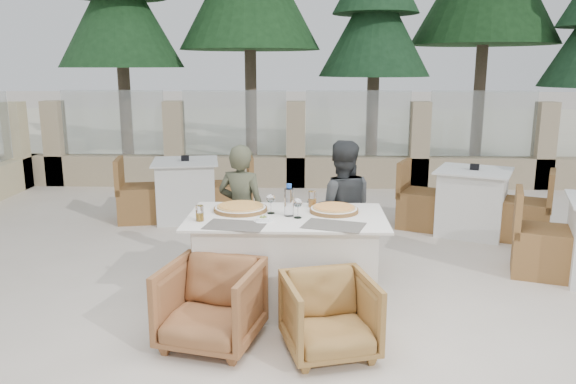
{
  "coord_description": "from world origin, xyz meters",
  "views": [
    {
      "loc": [
        0.19,
        -4.32,
        1.96
      ],
      "look_at": [
        0.03,
        0.36,
        0.9
      ],
      "focal_mm": 35.0,
      "sensor_mm": 36.0,
      "label": 1
    }
  ],
  "objects_px": {
    "armchair_far_right": "(329,243)",
    "bg_table_a": "(186,190)",
    "olive_dish": "(263,219)",
    "bg_table_b": "(472,202)",
    "water_bottle": "(289,200)",
    "armchair_far_left": "(246,245)",
    "diner_left": "(242,211)",
    "armchair_near_left": "(211,304)",
    "pizza_left": "(241,207)",
    "diner_right": "(341,210)",
    "dining_table": "(287,261)",
    "wine_glass_centre": "(271,203)",
    "beer_glass_left": "(200,213)",
    "beer_glass_right": "(312,199)",
    "pizza_right": "(334,209)",
    "wine_glass_near": "(298,207)",
    "armchair_near_right": "(329,316)"
  },
  "relations": [
    {
      "from": "armchair_far_right",
      "to": "diner_right",
      "type": "xyz_separation_m",
      "value": [
        0.1,
        -0.16,
        0.38
      ]
    },
    {
      "from": "dining_table",
      "to": "beer_glass_right",
      "type": "relative_size",
      "value": 11.7
    },
    {
      "from": "pizza_right",
      "to": "armchair_far_left",
      "type": "distance_m",
      "value": 1.01
    },
    {
      "from": "dining_table",
      "to": "bg_table_a",
      "type": "height_order",
      "value": "same"
    },
    {
      "from": "armchair_far_left",
      "to": "armchair_near_right",
      "type": "relative_size",
      "value": 1.21
    },
    {
      "from": "pizza_left",
      "to": "beer_glass_right",
      "type": "bearing_deg",
      "value": 14.25
    },
    {
      "from": "armchair_near_left",
      "to": "armchair_near_right",
      "type": "bearing_deg",
      "value": 6.68
    },
    {
      "from": "beer_glass_right",
      "to": "beer_glass_left",
      "type": "bearing_deg",
      "value": -151.61
    },
    {
      "from": "armchair_far_right",
      "to": "beer_glass_right",
      "type": "bearing_deg",
      "value": 56.39
    },
    {
      "from": "beer_glass_left",
      "to": "armchair_far_left",
      "type": "distance_m",
      "value": 0.93
    },
    {
      "from": "armchair_far_right",
      "to": "bg_table_a",
      "type": "xyz_separation_m",
      "value": [
        -1.78,
        1.81,
        0.11
      ]
    },
    {
      "from": "pizza_left",
      "to": "armchair_far_left",
      "type": "xyz_separation_m",
      "value": [
        -0.01,
        0.41,
        -0.46
      ]
    },
    {
      "from": "armchair_far_right",
      "to": "bg_table_b",
      "type": "distance_m",
      "value": 2.17
    },
    {
      "from": "olive_dish",
      "to": "bg_table_b",
      "type": "relative_size",
      "value": 0.07
    },
    {
      "from": "armchair_near_left",
      "to": "wine_glass_near",
      "type": "bearing_deg",
      "value": 60.14
    },
    {
      "from": "beer_glass_right",
      "to": "bg_table_a",
      "type": "height_order",
      "value": "beer_glass_right"
    },
    {
      "from": "dining_table",
      "to": "bg_table_b",
      "type": "bearing_deg",
      "value": 45.22
    },
    {
      "from": "pizza_left",
      "to": "beer_glass_right",
      "type": "relative_size",
      "value": 3.27
    },
    {
      "from": "pizza_left",
      "to": "wine_glass_near",
      "type": "height_order",
      "value": "wine_glass_near"
    },
    {
      "from": "pizza_left",
      "to": "wine_glass_centre",
      "type": "relative_size",
      "value": 2.43
    },
    {
      "from": "wine_glass_centre",
      "to": "bg_table_a",
      "type": "height_order",
      "value": "wine_glass_centre"
    },
    {
      "from": "pizza_right",
      "to": "wine_glass_near",
      "type": "height_order",
      "value": "wine_glass_near"
    },
    {
      "from": "pizza_left",
      "to": "beer_glass_right",
      "type": "distance_m",
      "value": 0.62
    },
    {
      "from": "olive_dish",
      "to": "pizza_right",
      "type": "bearing_deg",
      "value": 28.59
    },
    {
      "from": "water_bottle",
      "to": "armchair_far_left",
      "type": "bearing_deg",
      "value": 126.67
    },
    {
      "from": "wine_glass_centre",
      "to": "beer_glass_left",
      "type": "bearing_deg",
      "value": -155.6
    },
    {
      "from": "olive_dish",
      "to": "diner_left",
      "type": "distance_m",
      "value": 0.88
    },
    {
      "from": "wine_glass_near",
      "to": "armchair_near_right",
      "type": "xyz_separation_m",
      "value": [
        0.23,
        -0.74,
        -0.58
      ]
    },
    {
      "from": "beer_glass_right",
      "to": "armchair_far_right",
      "type": "relative_size",
      "value": 0.23
    },
    {
      "from": "wine_glass_near",
      "to": "diner_left",
      "type": "bearing_deg",
      "value": 126.84
    },
    {
      "from": "pizza_right",
      "to": "armchair_near_right",
      "type": "relative_size",
      "value": 0.66
    },
    {
      "from": "pizza_left",
      "to": "pizza_right",
      "type": "height_order",
      "value": "pizza_left"
    },
    {
      "from": "beer_glass_left",
      "to": "beer_glass_right",
      "type": "xyz_separation_m",
      "value": [
        0.88,
        0.48,
        0.01
      ]
    },
    {
      "from": "diner_left",
      "to": "armchair_near_left",
      "type": "bearing_deg",
      "value": 103.91
    },
    {
      "from": "pizza_left",
      "to": "diner_right",
      "type": "distance_m",
      "value": 1.03
    },
    {
      "from": "beer_glass_left",
      "to": "bg_table_b",
      "type": "xyz_separation_m",
      "value": [
        2.79,
        2.31,
        -0.45
      ]
    },
    {
      "from": "water_bottle",
      "to": "olive_dish",
      "type": "xyz_separation_m",
      "value": [
        -0.2,
        -0.18,
        -0.11
      ]
    },
    {
      "from": "dining_table",
      "to": "armchair_near_left",
      "type": "distance_m",
      "value": 0.87
    },
    {
      "from": "diner_right",
      "to": "pizza_right",
      "type": "bearing_deg",
      "value": 80.47
    },
    {
      "from": "pizza_left",
      "to": "diner_left",
      "type": "bearing_deg",
      "value": 95.76
    },
    {
      "from": "wine_glass_centre",
      "to": "beer_glass_left",
      "type": "xyz_separation_m",
      "value": [
        -0.54,
        -0.25,
        -0.03
      ]
    },
    {
      "from": "armchair_near_left",
      "to": "diner_right",
      "type": "distance_m",
      "value": 1.73
    },
    {
      "from": "dining_table",
      "to": "bg_table_a",
      "type": "bearing_deg",
      "value": 117.89
    },
    {
      "from": "bg_table_a",
      "to": "bg_table_b",
      "type": "xyz_separation_m",
      "value": [
        3.51,
        -0.52,
        0.0
      ]
    },
    {
      "from": "wine_glass_centre",
      "to": "bg_table_a",
      "type": "xyz_separation_m",
      "value": [
        -1.27,
        2.58,
        -0.48
      ]
    },
    {
      "from": "pizza_left",
      "to": "wine_glass_centre",
      "type": "distance_m",
      "value": 0.28
    },
    {
      "from": "wine_glass_near",
      "to": "armchair_far_right",
      "type": "height_order",
      "value": "wine_glass_near"
    },
    {
      "from": "olive_dish",
      "to": "armchair_far_left",
      "type": "xyz_separation_m",
      "value": [
        -0.22,
        0.74,
        -0.46
      ]
    },
    {
      "from": "armchair_near_left",
      "to": "bg_table_a",
      "type": "xyz_separation_m",
      "value": [
        -0.89,
        3.35,
        0.08
      ]
    },
    {
      "from": "water_bottle",
      "to": "wine_glass_centre",
      "type": "relative_size",
      "value": 1.44
    }
  ]
}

